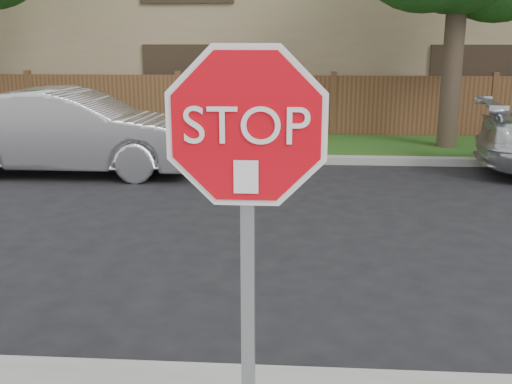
{
  "coord_description": "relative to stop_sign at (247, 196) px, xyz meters",
  "views": [
    {
      "loc": [
        -0.88,
        -4.1,
        2.53
      ],
      "look_at": [
        -1.1,
        -0.9,
        1.7
      ],
      "focal_mm": 42.0,
      "sensor_mm": 36.0,
      "label": 1
    }
  ],
  "objects": [
    {
      "name": "ground",
      "position": [
        1.1,
        1.48,
        -1.83
      ],
      "size": [
        90.0,
        90.0,
        0.0
      ],
      "primitive_type": "plane",
      "color": "black",
      "rests_on": "ground"
    },
    {
      "name": "far_curb",
      "position": [
        1.1,
        9.63,
        -1.75
      ],
      "size": [
        70.0,
        0.3,
        0.15
      ],
      "primitive_type": "cube",
      "color": "gray",
      "rests_on": "ground"
    },
    {
      "name": "grass_strip",
      "position": [
        1.1,
        11.28,
        -1.77
      ],
      "size": [
        70.0,
        3.0,
        0.12
      ],
      "primitive_type": "cube",
      "color": "#1E4714",
      "rests_on": "ground"
    },
    {
      "name": "fence",
      "position": [
        1.1,
        12.88,
        -1.03
      ],
      "size": [
        70.0,
        0.12,
        1.6
      ],
      "primitive_type": "cube",
      "color": "#53331D",
      "rests_on": "ground"
    },
    {
      "name": "apartment_building",
      "position": [
        1.1,
        18.48,
        1.7
      ],
      "size": [
        35.2,
        9.2,
        7.2
      ],
      "color": "#97885E",
      "rests_on": "ground"
    },
    {
      "name": "stop_sign",
      "position": [
        0.0,
        0.0,
        0.0
      ],
      "size": [
        1.01,
        0.13,
        2.55
      ],
      "color": "gray",
      "rests_on": "sidewalk_near"
    },
    {
      "name": "sedan_left",
      "position": [
        -4.06,
        8.37,
        -1.03
      ],
      "size": [
        4.88,
        1.72,
        1.6
      ],
      "primitive_type": "imported",
      "rotation": [
        0.0,
        0.0,
        1.58
      ],
      "color": "#B5B4B9",
      "rests_on": "ground"
    }
  ]
}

